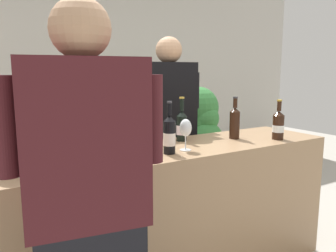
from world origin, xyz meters
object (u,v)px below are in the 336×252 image
(wine_bottle_5, at_px, (96,143))
(wine_glass, at_px, (186,129))
(wine_bottle_0, at_px, (169,135))
(ice_bucket, at_px, (20,149))
(wine_bottle_3, at_px, (107,140))
(person_server, at_px, (169,142))
(person_guest, at_px, (89,240))
(wine_bottle_8, at_px, (52,138))
(wine_bottle_7, at_px, (235,122))
(wine_bottle_6, at_px, (68,143))
(potted_shrub, at_px, (195,133))
(wine_bottle_1, at_px, (278,125))
(wine_bottle_4, at_px, (182,126))
(wine_bottle_2, at_px, (140,129))

(wine_bottle_5, relative_size, wine_glass, 1.58)
(wine_bottle_0, bearing_deg, ice_bucket, 175.50)
(wine_bottle_3, height_order, wine_glass, wine_bottle_3)
(wine_bottle_5, xyz_separation_m, ice_bucket, (-0.36, 0.11, -0.01))
(person_server, relative_size, person_guest, 1.02)
(wine_glass, bearing_deg, wine_bottle_8, 161.75)
(wine_bottle_5, xyz_separation_m, wine_bottle_7, (1.14, 0.19, -0.00))
(ice_bucket, bearing_deg, wine_bottle_6, -1.97)
(wine_bottle_7, xyz_separation_m, wine_glass, (-0.53, -0.13, 0.01))
(wine_bottle_7, bearing_deg, person_server, 114.58)
(wine_bottle_3, relative_size, ice_bucket, 1.46)
(wine_glass, bearing_deg, potted_shrub, 51.78)
(ice_bucket, height_order, person_guest, person_guest)
(wine_bottle_3, bearing_deg, wine_bottle_8, 132.97)
(wine_bottle_6, relative_size, wine_bottle_7, 1.07)
(wine_bottle_5, bearing_deg, wine_bottle_1, -0.02)
(person_server, xyz_separation_m, person_guest, (-1.12, -1.26, -0.02))
(wine_bottle_4, relative_size, wine_glass, 1.58)
(potted_shrub, bearing_deg, wine_bottle_1, -96.05)
(wine_bottle_0, distance_m, wine_bottle_7, 0.68)
(wine_glass, distance_m, potted_shrub, 1.52)
(wine_bottle_3, bearing_deg, ice_bucket, 173.70)
(wine_bottle_7, bearing_deg, wine_glass, -166.71)
(wine_bottle_5, height_order, wine_bottle_7, wine_bottle_5)
(wine_bottle_0, xyz_separation_m, person_server, (0.42, 0.69, -0.21))
(wine_bottle_4, bearing_deg, person_guest, -138.92)
(wine_bottle_2, height_order, wine_bottle_4, wine_bottle_4)
(wine_bottle_2, distance_m, wine_bottle_6, 0.56)
(wine_bottle_5, relative_size, wine_bottle_7, 1.02)
(wine_glass, height_order, potted_shrub, potted_shrub)
(wine_bottle_6, distance_m, potted_shrub, 2.03)
(person_guest, bearing_deg, person_server, 48.44)
(wine_bottle_2, bearing_deg, wine_bottle_7, -7.93)
(wine_bottle_7, relative_size, wine_glass, 1.56)
(wine_bottle_1, distance_m, person_guest, 1.72)
(wine_bottle_7, xyz_separation_m, person_server, (-0.25, 0.54, -0.22))
(wine_bottle_3, xyz_separation_m, person_guest, (-0.30, -0.59, -0.24))
(wine_bottle_1, xyz_separation_m, wine_bottle_5, (-1.40, 0.00, 0.02))
(wine_bottle_8, bearing_deg, wine_glass, -18.25)
(wine_bottle_4, bearing_deg, ice_bucket, -168.98)
(wine_glass, height_order, person_server, person_server)
(wine_bottle_1, xyz_separation_m, wine_glass, (-0.79, 0.06, 0.03))
(wine_bottle_1, distance_m, wine_bottle_8, 1.59)
(wine_bottle_1, relative_size, person_server, 0.17)
(person_guest, bearing_deg, wine_bottle_8, 85.66)
(wine_bottle_4, bearing_deg, person_server, 71.19)
(wine_bottle_4, relative_size, wine_bottle_7, 1.01)
(ice_bucket, bearing_deg, person_server, 26.43)
(wine_bottle_1, height_order, wine_bottle_5, wine_bottle_5)
(wine_bottle_2, relative_size, person_guest, 0.19)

